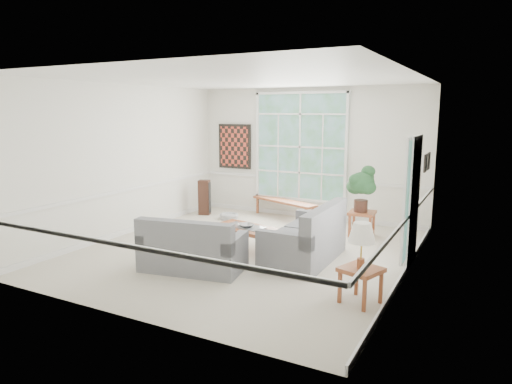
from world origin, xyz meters
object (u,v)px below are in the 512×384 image
at_px(loveseat_right, 304,233).
at_px(loveseat_front, 193,243).
at_px(coffee_table, 245,238).
at_px(side_table, 360,285).
at_px(end_table, 362,224).

bearing_deg(loveseat_right, loveseat_front, -138.42).
relative_size(coffee_table, side_table, 2.41).
bearing_deg(side_table, coffee_table, 151.67).
relative_size(loveseat_right, coffee_table, 1.53).
bearing_deg(end_table, side_table, -75.43).
height_order(loveseat_right, end_table, loveseat_right).
relative_size(loveseat_front, end_table, 3.15).
distance_m(loveseat_front, coffee_table, 1.31).
xyz_separation_m(loveseat_right, coffee_table, (-1.16, 0.05, -0.26)).
bearing_deg(loveseat_front, loveseat_right, 31.54).
distance_m(loveseat_right, end_table, 2.02).
xyz_separation_m(end_table, side_table, (0.84, -3.22, -0.01)).
height_order(loveseat_right, coffee_table, loveseat_right).
bearing_deg(side_table, loveseat_front, 179.06).
distance_m(loveseat_right, coffee_table, 1.19).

